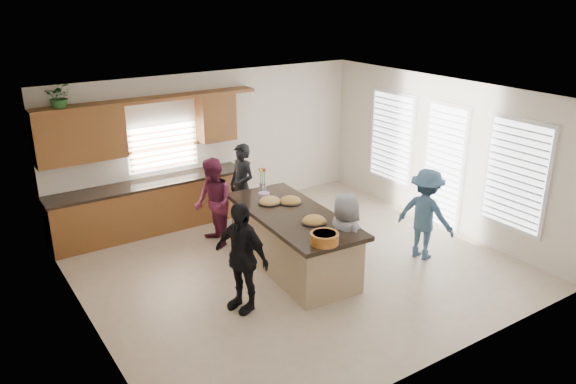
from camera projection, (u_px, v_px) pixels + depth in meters
floor at (296, 266)px, 9.19m from camera, size 6.50×6.50×0.00m
room_shell at (297, 155)px, 8.53m from camera, size 6.52×6.02×2.81m
back_cabinetry at (146, 184)px, 10.25m from camera, size 4.08×0.66×2.46m
right_wall_glazing at (446, 158)px, 10.29m from camera, size 0.06×4.00×2.25m
island at (293, 242)px, 9.02m from camera, size 1.34×2.77×0.95m
platter_front at (314, 221)px, 8.47m from camera, size 0.40×0.40×0.16m
platter_mid at (290, 201)px, 9.26m from camera, size 0.40×0.40×0.16m
platter_back at (270, 202)px, 9.24m from camera, size 0.40×0.40×0.16m
salad_bowl at (324, 238)px, 7.77m from camera, size 0.40×0.40×0.16m
clear_cup at (343, 224)px, 8.32m from camera, size 0.07×0.07×0.10m
plate_stack at (264, 194)px, 9.56m from camera, size 0.19×0.19×0.05m
flower_vase at (263, 179)px, 9.69m from camera, size 0.14×0.14×0.43m
potted_plant at (60, 97)px, 9.07m from camera, size 0.51×0.47×0.47m
woman_left_back at (242, 186)px, 10.45m from camera, size 0.49×0.65×1.61m
woman_left_mid at (213, 203)px, 9.68m from camera, size 0.69×0.83×1.58m
woman_left_front at (241, 257)px, 7.74m from camera, size 0.67×1.02×1.61m
woman_right_back at (426, 214)px, 9.25m from camera, size 0.83×1.12×1.55m
woman_right_front at (345, 240)px, 8.43m from camera, size 0.50×0.74×1.47m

